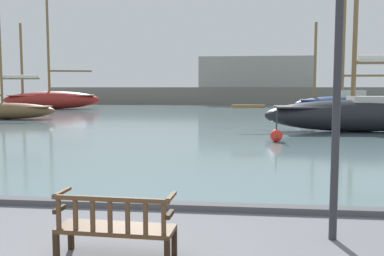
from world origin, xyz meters
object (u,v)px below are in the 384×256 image
object	(u,v)px
sailboat_mid_port	(358,112)
lamp_post	(338,72)
sailboat_centre_channel	(52,99)
sailboat_outer_port	(345,102)
channel_buoy	(276,135)
park_bench	(115,226)
sailboat_mid_starboard	(5,109)

from	to	relation	value
sailboat_mid_port	lamp_post	world-z (taller)	sailboat_mid_port
sailboat_mid_port	lamp_post	bearing A→B (deg)	-105.73
sailboat_centre_channel	sailboat_outer_port	bearing A→B (deg)	-10.05
sailboat_mid_port	lamp_post	size ratio (longest dim) A/B	2.71
channel_buoy	park_bench	bearing A→B (deg)	-104.01
sailboat_mid_starboard	channel_buoy	bearing A→B (deg)	-31.14
park_bench	sailboat_outer_port	world-z (taller)	sailboat_outer_port
channel_buoy	sailboat_mid_port	bearing A→B (deg)	46.65
sailboat_centre_channel	sailboat_mid_starboard	bearing A→B (deg)	-77.71
sailboat_mid_port	park_bench	bearing A→B (deg)	-113.77
sailboat_outer_port	channel_buoy	world-z (taller)	sailboat_outer_port
park_bench	channel_buoy	bearing A→B (deg)	75.99
park_bench	lamp_post	distance (m)	3.92
lamp_post	channel_buoy	distance (m)	11.78
park_bench	lamp_post	bearing A→B (deg)	20.24
sailboat_outer_port	sailboat_mid_port	distance (m)	16.46
sailboat_outer_port	sailboat_mid_port	world-z (taller)	sailboat_mid_port
sailboat_centre_channel	sailboat_outer_port	size ratio (longest dim) A/B	1.13
park_bench	sailboat_mid_port	distance (m)	19.17
sailboat_outer_port	lamp_post	xyz separation A→B (m)	(-7.69, -32.56, 1.51)
sailboat_centre_channel	lamp_post	size ratio (longest dim) A/B	3.05
park_bench	sailboat_mid_starboard	distance (m)	28.58
sailboat_outer_port	sailboat_mid_starboard	world-z (taller)	sailboat_outer_port
lamp_post	park_bench	bearing A→B (deg)	-159.76
sailboat_outer_port	lamp_post	world-z (taller)	sailboat_outer_port
sailboat_outer_port	sailboat_mid_starboard	xyz separation A→B (m)	(-26.31, -9.71, -0.22)
sailboat_centre_channel	sailboat_mid_starboard	size ratio (longest dim) A/B	1.26
park_bench	sailboat_outer_port	xyz separation A→B (m)	(10.80, 33.71, 0.59)
park_bench	lamp_post	world-z (taller)	lamp_post
sailboat_mid_starboard	lamp_post	size ratio (longest dim) A/B	2.41
park_bench	sailboat_mid_port	world-z (taller)	sailboat_mid_port
sailboat_outer_port	channel_buoy	xyz separation A→B (m)	(-7.63, -21.00, -0.71)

